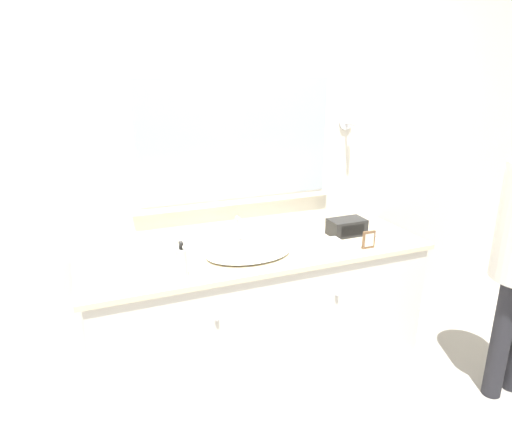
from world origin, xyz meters
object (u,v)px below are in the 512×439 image
object	(u,v)px
picture_frame	(369,240)
soap_bottle	(182,263)
appliance_box	(347,227)
sink_basin	(248,252)

from	to	relation	value
picture_frame	soap_bottle	bearing A→B (deg)	178.75
picture_frame	appliance_box	bearing A→B (deg)	88.05
soap_bottle	appliance_box	bearing A→B (deg)	11.32
sink_basin	picture_frame	distance (m)	0.73
appliance_box	sink_basin	bearing A→B (deg)	-174.01
appliance_box	picture_frame	world-z (taller)	picture_frame
sink_basin	appliance_box	xyz separation A→B (m)	(0.71, 0.07, 0.03)
appliance_box	picture_frame	xyz separation A→B (m)	(-0.01, -0.25, 0.00)
sink_basin	soap_bottle	size ratio (longest dim) A/B	2.55
soap_bottle	picture_frame	xyz separation A→B (m)	(1.12, -0.02, -0.03)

